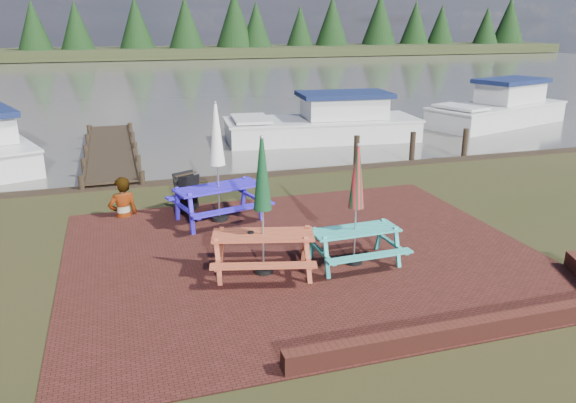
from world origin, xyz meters
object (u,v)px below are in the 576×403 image
at_px(chalkboard, 187,192).
at_px(jetty, 111,150).
at_px(boat_near, 326,125).
at_px(person, 120,178).
at_px(picnic_table_teal, 355,224).
at_px(picnic_table_blue, 218,181).
at_px(boat_far, 500,110).
at_px(picnic_table_red, 263,228).

distance_m(chalkboard, jetty, 7.19).
bearing_deg(boat_near, person, 139.34).
relative_size(picnic_table_teal, picnic_table_blue, 0.85).
bearing_deg(person, boat_far, -168.19).
bearing_deg(picnic_table_red, picnic_table_teal, 10.62).
relative_size(picnic_table_teal, boat_far, 0.30).
distance_m(picnic_table_red, person, 4.56).
height_order(picnic_table_teal, chalkboard, picnic_table_teal).
distance_m(jetty, boat_far, 17.13).
bearing_deg(picnic_table_blue, picnic_table_teal, -72.22).
height_order(picnic_table_red, boat_far, picnic_table_red).
bearing_deg(boat_near, boat_far, -78.53).
distance_m(picnic_table_teal, boat_near, 12.40).
distance_m(boat_far, person, 18.93).
bearing_deg(boat_near, jetty, 100.94).
distance_m(picnic_table_blue, jetty, 8.21).
xyz_separation_m(boat_near, person, (-7.99, -7.71, 0.53)).
relative_size(picnic_table_red, picnic_table_blue, 0.93).
distance_m(picnic_table_teal, picnic_table_red, 1.73).
relative_size(picnic_table_red, boat_far, 0.33).
bearing_deg(picnic_table_red, chalkboard, 117.11).
xyz_separation_m(picnic_table_teal, boat_near, (3.93, 11.75, -0.38)).
relative_size(picnic_table_teal, chalkboard, 2.44).
bearing_deg(person, jetty, -103.62).
xyz_separation_m(jetty, boat_far, (17.04, 1.75, 0.35)).
height_order(chalkboard, boat_far, boat_far).
relative_size(chalkboard, boat_far, 0.12).
height_order(picnic_table_blue, person, picnic_table_blue).
bearing_deg(chalkboard, picnic_table_teal, -84.02).
bearing_deg(picnic_table_teal, picnic_table_blue, 120.21).
bearing_deg(picnic_table_teal, jetty, 109.25).
distance_m(picnic_table_red, picnic_table_blue, 3.01).
height_order(chalkboard, boat_near, boat_near).
relative_size(boat_near, person, 4.13).
bearing_deg(picnic_table_teal, chalkboard, 120.98).
relative_size(picnic_table_red, jetty, 0.28).
bearing_deg(chalkboard, boat_near, 22.93).
height_order(chalkboard, person, person).
bearing_deg(boat_near, picnic_table_red, 159.43).
bearing_deg(boat_far, picnic_table_blue, 104.69).
bearing_deg(jetty, person, -88.19).
xyz_separation_m(picnic_table_teal, picnic_table_red, (-1.73, 0.12, 0.08)).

